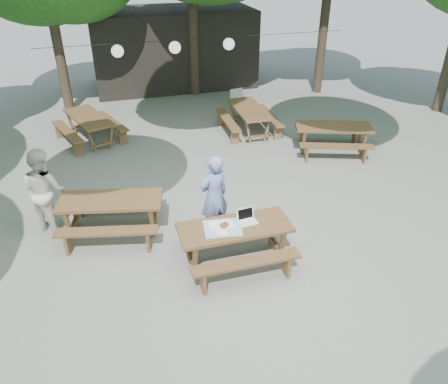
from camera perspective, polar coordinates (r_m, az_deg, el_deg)
name	(u,v)px	position (r m, az deg, el deg)	size (l,w,h in m)	color
ground	(247,236)	(8.75, 3.04, -5.77)	(80.00, 80.00, 0.00)	slate
pavilion	(173,48)	(17.77, -6.70, 18.22)	(6.00, 3.00, 2.80)	black
main_picnic_table	(235,242)	(7.93, 1.41, -6.61)	(2.00, 1.58, 0.75)	#4D331B
picnic_table_nw	(112,215)	(8.94, -14.37, -2.90)	(2.20, 1.95, 0.75)	#4D331B
picnic_table_ne	(332,138)	(12.33, 13.94, 6.85)	(2.31, 2.11, 0.75)	#4D331B
picnic_table_far_w	(90,128)	(13.18, -17.08, 7.96)	(2.13, 2.32, 0.75)	#4D331B
picnic_table_far_e	(249,120)	(13.24, 3.26, 9.40)	(1.61, 2.01, 0.75)	#4D331B
woman	(214,196)	(8.36, -1.30, -0.57)	(0.62, 0.41, 1.71)	#6A82C2
second_person	(44,190)	(9.21, -22.40, 0.25)	(0.85, 0.67, 1.76)	silver
plastic_chair	(239,110)	(14.43, 1.93, 10.71)	(0.52, 0.52, 0.90)	silver
laptop	(247,218)	(7.82, 2.97, -3.44)	(0.35, 0.29, 0.24)	white
tabletop_clutter	(223,227)	(7.67, -0.17, -4.64)	(0.72, 0.63, 0.08)	#3B86CA
paper_lanterns	(175,47)	(13.11, -6.37, 18.27)	(9.00, 0.34, 0.38)	black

